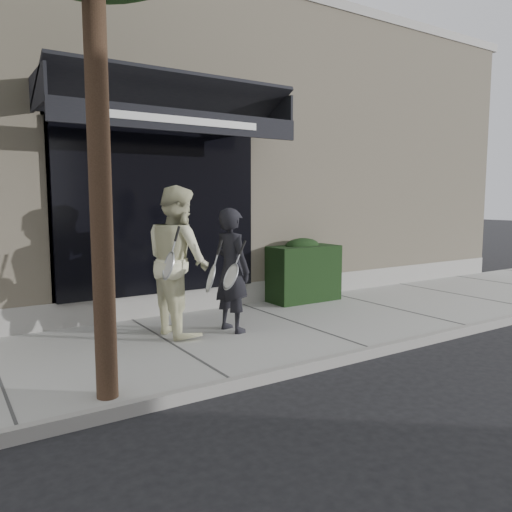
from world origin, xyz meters
TOP-DOWN VIEW (x-y plane):
  - ground at (0.00, 0.00)m, footprint 80.00×80.00m
  - sidewalk at (0.00, 0.00)m, footprint 20.00×3.00m
  - curb at (0.00, -1.55)m, footprint 20.00×0.10m
  - building_facade at (-0.01, 4.96)m, footprint 14.30×8.04m
  - hedge at (1.10, 1.25)m, footprint 1.30×0.70m
  - pedestrian_front at (-1.04, 0.10)m, footprint 0.83×0.78m
  - pedestrian_back at (-1.72, 0.37)m, footprint 0.81×1.01m

SIDE VIEW (x-z plane):
  - ground at x=0.00m, z-range 0.00..0.00m
  - sidewalk at x=0.00m, z-range 0.00..0.12m
  - curb at x=0.00m, z-range 0.00..0.14m
  - hedge at x=1.10m, z-range 0.09..1.23m
  - pedestrian_front at x=-1.04m, z-range 0.12..1.84m
  - pedestrian_back at x=-1.72m, z-range 0.12..2.14m
  - building_facade at x=-0.01m, z-range -0.08..5.56m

